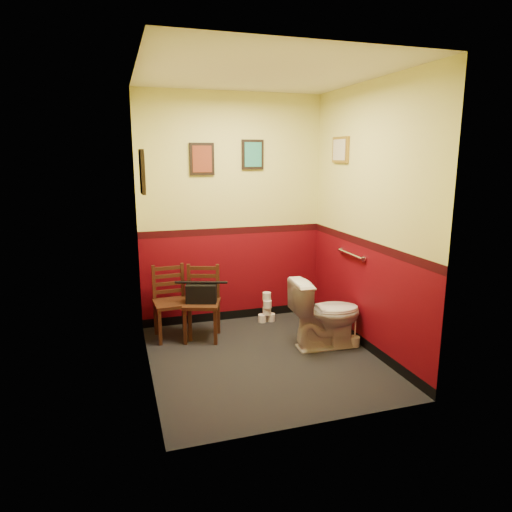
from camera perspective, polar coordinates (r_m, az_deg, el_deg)
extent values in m
cube|color=black|center=(4.68, 0.94, -12.69)|extent=(2.20, 2.40, 0.00)
cube|color=silver|center=(4.30, 1.07, 21.99)|extent=(2.20, 2.40, 0.00)
cube|color=#5C060E|center=(5.43, -3.00, 5.67)|extent=(2.20, 0.00, 2.70)
cube|color=#5C060E|center=(3.19, 7.80, 0.81)|extent=(2.20, 0.00, 2.70)
cube|color=#5C060E|center=(4.08, -13.86, 3.10)|extent=(0.00, 2.40, 2.70)
cube|color=#5C060E|center=(4.74, 13.75, 4.36)|extent=(0.00, 2.40, 2.70)
cylinder|color=silver|center=(5.01, 11.71, 0.22)|extent=(0.03, 0.50, 0.03)
cylinder|color=silver|center=(4.81, 13.36, -0.37)|extent=(0.02, 0.06, 0.06)
cylinder|color=silver|center=(5.23, 10.59, 0.79)|extent=(0.02, 0.06, 0.06)
cube|color=black|center=(5.30, -6.78, 11.95)|extent=(0.28, 0.03, 0.36)
cube|color=maroon|center=(5.28, -6.75, 11.95)|extent=(0.22, 0.01, 0.30)
cube|color=black|center=(5.44, -0.42, 12.57)|extent=(0.26, 0.03, 0.34)
cube|color=#298676|center=(5.42, -0.37, 12.57)|extent=(0.20, 0.01, 0.28)
cube|color=black|center=(4.13, -14.06, 10.18)|extent=(0.03, 0.30, 0.38)
cube|color=beige|center=(4.13, -13.82, 10.19)|extent=(0.01, 0.24, 0.31)
cube|color=olive|center=(5.22, 10.52, 12.92)|extent=(0.03, 0.34, 0.28)
cube|color=beige|center=(5.21, 10.35, 12.93)|extent=(0.01, 0.28, 0.22)
imported|color=white|center=(4.88, 8.73, -7.14)|extent=(0.77, 0.45, 0.73)
cylinder|color=silver|center=(5.05, 12.22, -10.39)|extent=(0.11, 0.11, 0.11)
cylinder|color=silver|center=(4.98, 12.32, -8.50)|extent=(0.01, 0.01, 0.30)
cube|color=#412213|center=(5.12, -10.51, -5.81)|extent=(0.39, 0.39, 0.04)
cube|color=#412213|center=(5.01, -11.92, -8.71)|extent=(0.04, 0.04, 0.40)
cube|color=#412213|center=(5.31, -12.45, -7.51)|extent=(0.04, 0.04, 0.40)
cube|color=#412213|center=(5.06, -8.29, -8.35)|extent=(0.04, 0.04, 0.40)
cube|color=#412213|center=(5.36, -9.02, -7.19)|extent=(0.04, 0.04, 0.40)
cube|color=#412213|center=(5.20, -12.66, -3.32)|extent=(0.04, 0.03, 0.40)
cube|color=#412213|center=(5.25, -9.18, -3.03)|extent=(0.04, 0.03, 0.40)
cube|color=#412213|center=(5.25, -10.86, -4.35)|extent=(0.30, 0.04, 0.04)
cube|color=#412213|center=(5.22, -10.90, -3.41)|extent=(0.30, 0.04, 0.04)
cube|color=#412213|center=(5.20, -10.94, -2.46)|extent=(0.30, 0.04, 0.04)
cube|color=#412213|center=(5.18, -10.98, -1.51)|extent=(0.30, 0.04, 0.04)
cube|color=#412213|center=(5.04, -6.79, -5.95)|extent=(0.48, 0.48, 0.04)
cube|color=#412213|center=(4.98, -8.85, -8.71)|extent=(0.05, 0.05, 0.41)
cube|color=#412213|center=(5.28, -8.26, -7.45)|extent=(0.05, 0.05, 0.41)
cube|color=#412213|center=(4.94, -5.10, -8.80)|extent=(0.05, 0.05, 0.41)
cube|color=#412213|center=(5.24, -4.73, -7.52)|extent=(0.05, 0.05, 0.41)
cube|color=#412213|center=(5.16, -8.39, -3.20)|extent=(0.04, 0.04, 0.41)
cube|color=#412213|center=(5.12, -4.80, -3.24)|extent=(0.04, 0.04, 0.41)
cube|color=#412213|center=(5.17, -6.57, -4.42)|extent=(0.30, 0.12, 0.04)
cube|color=#412213|center=(5.15, -6.60, -3.46)|extent=(0.30, 0.12, 0.04)
cube|color=#412213|center=(5.12, -6.62, -2.49)|extent=(0.30, 0.12, 0.04)
cube|color=#412213|center=(5.10, -6.65, -1.52)|extent=(0.30, 0.12, 0.04)
cube|color=black|center=(5.00, -6.83, -4.65)|extent=(0.36, 0.26, 0.20)
cylinder|color=black|center=(4.97, -6.86, -3.30)|extent=(0.28, 0.12, 0.03)
cylinder|color=silver|center=(5.62, 0.80, -7.78)|extent=(0.10, 0.10, 0.09)
cylinder|color=silver|center=(5.65, 1.87, -7.66)|extent=(0.10, 0.10, 0.09)
cylinder|color=silver|center=(5.59, 1.37, -6.87)|extent=(0.10, 0.10, 0.09)
cylinder|color=silver|center=(5.55, 1.44, -6.03)|extent=(0.10, 0.10, 0.09)
cylinder|color=silver|center=(5.55, 1.35, -5.04)|extent=(0.10, 0.10, 0.09)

